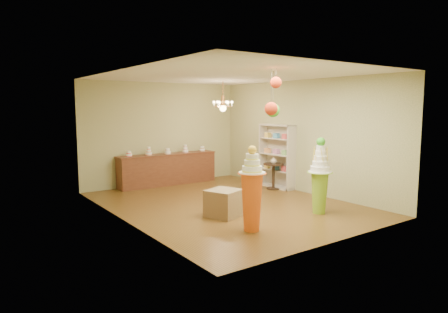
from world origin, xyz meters
TOP-DOWN VIEW (x-y plane):
  - floor at (0.00, 0.00)m, footprint 6.50×6.50m
  - ceiling at (0.00, 0.00)m, footprint 6.50×6.50m
  - wall_back at (0.00, 3.25)m, footprint 5.00×0.04m
  - wall_front at (0.00, -3.25)m, footprint 5.00×0.04m
  - wall_left at (-2.50, 0.00)m, footprint 0.04×6.50m
  - wall_right at (2.50, 0.00)m, footprint 0.04×6.50m
  - pedestal_green at (1.14, -1.83)m, footprint 0.53×0.53m
  - pedestal_orange at (-0.83, -1.94)m, footprint 0.56×0.56m
  - burlap_riser at (-0.68, -0.84)m, footprint 0.80×0.80m
  - sideboard at (0.00, 2.97)m, footprint 3.04×0.54m
  - shelving_unit at (2.34, 0.80)m, footprint 0.33×1.20m
  - round_table at (2.10, 0.67)m, footprint 0.61×0.61m
  - vase at (2.10, 0.67)m, footprint 0.21×0.21m
  - pom_red_left at (-0.13, -1.66)m, footprint 0.26×0.26m
  - pom_green_mid at (0.18, -1.37)m, footprint 0.28×0.28m
  - pom_red_right at (-0.25, -1.91)m, footprint 0.21×0.21m
  - chandelier at (1.02, 1.59)m, footprint 0.73×0.73m

SIDE VIEW (x-z plane):
  - floor at x=0.00m, z-range 0.00..0.00m
  - burlap_riser at x=-0.68m, z-range 0.00..0.57m
  - round_table at x=2.10m, z-range 0.11..0.83m
  - sideboard at x=0.00m, z-range -0.10..1.06m
  - pedestal_orange at x=-0.83m, z-range -0.12..1.46m
  - pedestal_green at x=1.14m, z-range -0.14..1.50m
  - vase at x=2.10m, z-range 0.72..0.90m
  - shelving_unit at x=2.34m, z-range 0.00..1.80m
  - wall_back at x=0.00m, z-range 0.00..3.00m
  - wall_front at x=0.00m, z-range 0.00..3.00m
  - wall_left at x=-2.50m, z-range 0.00..3.00m
  - wall_right at x=2.50m, z-range 0.00..3.00m
  - pom_green_mid at x=0.18m, z-range 1.75..2.68m
  - pom_red_left at x=-0.13m, z-range 1.81..2.69m
  - chandelier at x=1.02m, z-range 1.88..2.73m
  - pom_red_right at x=-0.25m, z-range 2.54..2.92m
  - ceiling at x=0.00m, z-range 3.00..3.00m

